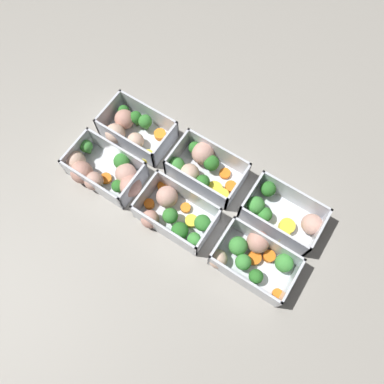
# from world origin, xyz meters

# --- Properties ---
(ground_plane) EXTENTS (4.00, 4.00, 0.00)m
(ground_plane) POSITION_xyz_m (0.00, 0.00, 0.00)
(ground_plane) COLOR gray
(container_near_left) EXTENTS (0.18, 0.11, 0.06)m
(container_near_left) POSITION_xyz_m (-0.19, -0.06, 0.03)
(container_near_left) COLOR silver
(container_near_left) RESTS_ON ground_plane
(container_near_center) EXTENTS (0.16, 0.12, 0.06)m
(container_near_center) POSITION_xyz_m (0.01, -0.06, 0.03)
(container_near_center) COLOR silver
(container_near_center) RESTS_ON ground_plane
(container_near_right) EXTENTS (0.17, 0.11, 0.06)m
(container_near_right) POSITION_xyz_m (0.21, -0.06, 0.03)
(container_near_right) COLOR silver
(container_near_right) RESTS_ON ground_plane
(container_far_left) EXTENTS (0.18, 0.14, 0.06)m
(container_far_left) POSITION_xyz_m (-0.18, 0.05, 0.03)
(container_far_left) COLOR silver
(container_far_left) RESTS_ON ground_plane
(container_far_center) EXTENTS (0.16, 0.13, 0.06)m
(container_far_center) POSITION_xyz_m (0.00, 0.06, 0.03)
(container_far_center) COLOR silver
(container_far_center) RESTS_ON ground_plane
(container_far_right) EXTENTS (0.20, 0.12, 0.06)m
(container_far_right) POSITION_xyz_m (0.19, 0.07, 0.03)
(container_far_right) COLOR silver
(container_far_right) RESTS_ON ground_plane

